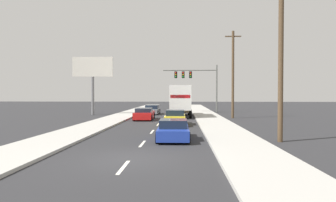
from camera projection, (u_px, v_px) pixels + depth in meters
ground_plane at (166, 115)px, 36.78m from camera, size 140.00×140.00×0.00m
sidewalk_right at (209, 118)px, 31.53m from camera, size 3.13×80.00×0.14m
sidewalk_left at (117, 118)px, 32.04m from camera, size 3.13×80.00×0.14m
lane_markings at (165, 116)px, 35.42m from camera, size 0.14×62.00×0.01m
car_gray at (152, 110)px, 38.59m from camera, size 1.96×4.13×1.24m
car_red at (144, 114)px, 30.32m from camera, size 2.02×4.62×1.23m
box_truck at (180, 100)px, 34.17m from camera, size 2.58×8.20×3.65m
car_yellow at (175, 118)px, 25.12m from camera, size 1.84×4.18×1.31m
car_blue at (173, 130)px, 16.88m from camera, size 1.91×4.09×1.20m
traffic_signal_mast at (192, 78)px, 41.77m from camera, size 7.86×0.69×6.94m
utility_pole_near at (281, 60)px, 15.97m from camera, size 1.80×0.28×8.82m
utility_pole_mid at (233, 73)px, 32.16m from camera, size 1.80×0.28×9.73m
roadside_billboard at (93, 72)px, 37.37m from camera, size 5.28×0.36×7.53m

